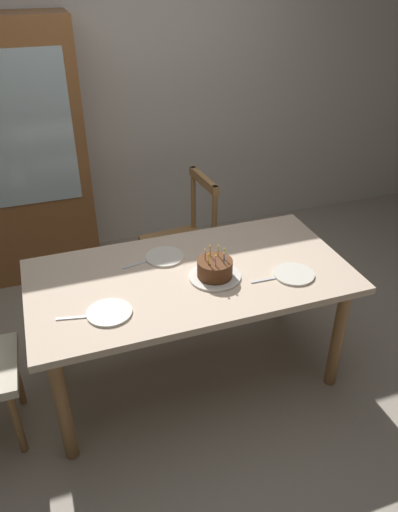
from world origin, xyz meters
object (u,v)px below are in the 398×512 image
at_px(plate_far_side, 165,257).
at_px(china_cabinet, 8,159).
at_px(dining_table, 190,286).
at_px(birthday_cake, 215,270).
at_px(chair_spindle_back, 181,245).
at_px(plate_near_celebrant, 109,312).
at_px(plate_near_guest, 294,274).

xyz_separation_m(plate_far_side, china_cabinet, (-0.78, 1.36, 0.21)).
xyz_separation_m(dining_table, birthday_cake, (0.11, -0.08, 0.13)).
bearing_deg(chair_spindle_back, dining_table, -103.76).
bearing_deg(chair_spindle_back, plate_far_side, -115.84).
distance_m(dining_table, chair_spindle_back, 0.82).
xyz_separation_m(plate_near_celebrant, china_cabinet, (-0.39, 1.76, 0.21)).
bearing_deg(plate_near_celebrant, plate_far_side, 45.91).
distance_m(dining_table, plate_far_side, 0.24).
relative_size(dining_table, birthday_cake, 6.20).
distance_m(plate_near_celebrant, plate_near_guest, 1.00).
distance_m(plate_near_guest, chair_spindle_back, 1.07).
xyz_separation_m(birthday_cake, plate_near_guest, (0.41, -0.12, -0.04)).
distance_m(chair_spindle_back, china_cabinet, 1.41).
bearing_deg(dining_table, chair_spindle_back, 76.24).
bearing_deg(chair_spindle_back, plate_near_guest, -71.14).
bearing_deg(china_cabinet, plate_far_side, -59.98).
bearing_deg(china_cabinet, dining_table, -60.81).
relative_size(birthday_cake, plate_near_celebrant, 1.27).
bearing_deg(chair_spindle_back, birthday_cake, -95.24).
xyz_separation_m(plate_near_guest, chair_spindle_back, (-0.33, 0.97, -0.29)).
distance_m(birthday_cake, plate_far_side, 0.35).
distance_m(plate_near_guest, china_cabinet, 2.25).
xyz_separation_m(birthday_cake, plate_near_celebrant, (-0.59, -0.12, -0.04)).
height_order(dining_table, chair_spindle_back, chair_spindle_back).
bearing_deg(plate_near_guest, chair_spindle_back, 108.86).
relative_size(dining_table, chair_spindle_back, 1.83).
bearing_deg(plate_near_guest, plate_near_celebrant, 180.00).
height_order(plate_near_guest, chair_spindle_back, chair_spindle_back).
height_order(birthday_cake, plate_near_celebrant, birthday_cake).
bearing_deg(plate_far_side, china_cabinet, 120.02).
bearing_deg(plate_far_side, plate_near_guest, -33.57).
xyz_separation_m(birthday_cake, plate_far_side, (-0.20, 0.28, -0.04)).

